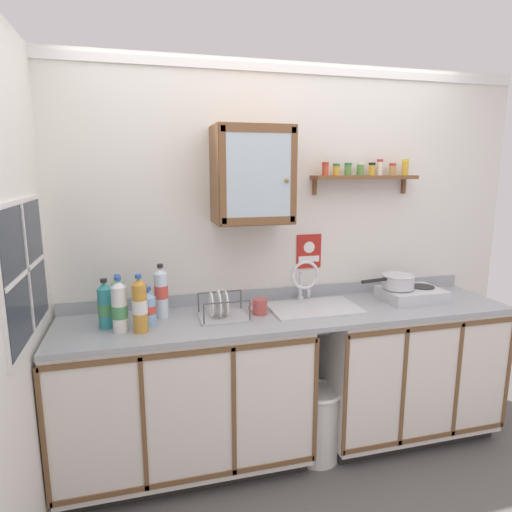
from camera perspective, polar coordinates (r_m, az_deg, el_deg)
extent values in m
plane|color=#565451|center=(2.81, 7.67, -28.31)|extent=(5.79, 5.79, 0.00)
cube|color=silver|center=(2.92, 2.72, 0.00)|extent=(3.39, 0.05, 2.43)
cube|color=white|center=(2.90, 3.15, 23.10)|extent=(3.39, 0.02, 0.05)
cube|color=black|center=(3.01, -9.05, -24.35)|extent=(1.39, 0.52, 0.08)
cube|color=silver|center=(2.75, -9.28, -17.04)|extent=(1.42, 0.58, 0.82)
cube|color=brown|center=(2.32, -8.81, -12.37)|extent=(1.42, 0.01, 0.03)
cube|color=brown|center=(2.69, -8.29, -26.75)|extent=(1.42, 0.01, 0.03)
cube|color=brown|center=(2.53, -25.84, -20.71)|extent=(0.02, 0.01, 0.75)
cube|color=brown|center=(2.48, -14.34, -20.56)|extent=(0.02, 0.01, 0.75)
cube|color=brown|center=(2.52, -2.86, -19.65)|extent=(0.02, 0.01, 0.75)
cube|color=brown|center=(2.65, 7.73, -18.15)|extent=(0.02, 0.01, 0.75)
cube|color=black|center=(3.44, 17.77, -19.85)|extent=(1.12, 0.52, 0.08)
cube|color=silver|center=(3.21, 18.55, -13.17)|extent=(1.15, 0.58, 0.82)
cube|color=brown|center=(2.85, 22.29, -8.53)|extent=(1.15, 0.01, 0.03)
cube|color=brown|center=(3.17, 21.25, -21.09)|extent=(1.15, 0.01, 0.03)
cube|color=brown|center=(2.72, 11.50, -17.47)|extent=(0.02, 0.01, 0.75)
cube|color=brown|center=(2.89, 18.58, -15.98)|extent=(0.02, 0.01, 0.75)
cube|color=brown|center=(3.10, 24.68, -14.49)|extent=(0.02, 0.01, 0.75)
cube|color=brown|center=(3.35, 29.87, -13.08)|extent=(0.02, 0.01, 0.75)
cube|color=#9EA3A8|center=(2.71, 4.70, -7.52)|extent=(2.75, 0.61, 0.03)
cube|color=#9EA3A8|center=(2.95, 2.88, -4.83)|extent=(2.75, 0.02, 0.08)
cube|color=silver|center=(2.77, 7.55, -6.68)|extent=(0.55, 0.36, 0.01)
cube|color=slate|center=(2.81, 7.49, -8.91)|extent=(0.47, 0.29, 0.01)
cube|color=slate|center=(2.92, 6.41, -7.02)|extent=(0.47, 0.01, 0.12)
cube|color=slate|center=(2.67, 8.74, -8.90)|extent=(0.47, 0.01, 0.12)
cylinder|color=#4C4C51|center=(2.81, 7.49, -8.95)|extent=(0.04, 0.04, 0.01)
cylinder|color=silver|center=(2.94, 5.73, -5.46)|extent=(0.05, 0.05, 0.02)
cylinder|color=silver|center=(2.92, 5.76, -3.67)|extent=(0.02, 0.02, 0.17)
torus|color=silver|center=(2.82, 6.40, -2.46)|extent=(0.19, 0.02, 0.19)
cylinder|color=silver|center=(2.95, 6.83, -4.75)|extent=(0.02, 0.02, 0.05)
cube|color=silver|center=(3.09, 19.51, -4.72)|extent=(0.39, 0.30, 0.08)
cylinder|color=#2D2D2D|center=(3.05, 17.87, -4.03)|extent=(0.16, 0.16, 0.01)
cylinder|color=#2D2D2D|center=(3.15, 20.73, -3.72)|extent=(0.16, 0.16, 0.01)
cylinder|color=black|center=(2.94, 19.45, -5.55)|extent=(0.03, 0.02, 0.03)
cylinder|color=black|center=(3.05, 22.37, -5.17)|extent=(0.03, 0.02, 0.03)
cylinder|color=silver|center=(3.04, 17.92, -3.19)|extent=(0.21, 0.21, 0.09)
torus|color=silver|center=(3.03, 17.97, -2.41)|extent=(0.21, 0.21, 0.01)
cylinder|color=black|center=(2.90, 15.06, -3.08)|extent=(0.19, 0.05, 0.02)
cylinder|color=#4CB266|center=(2.63, -17.38, -5.70)|extent=(0.07, 0.07, 0.22)
cone|color=#4CB266|center=(2.60, -17.54, -3.06)|extent=(0.06, 0.06, 0.03)
cylinder|color=#2D59B2|center=(2.60, -17.57, -2.53)|extent=(0.03, 0.03, 0.02)
cylinder|color=#3F8CCC|center=(2.64, -17.35, -6.14)|extent=(0.07, 0.07, 0.06)
cylinder|color=#8CB7E0|center=(2.53, -13.75, -6.93)|extent=(0.08, 0.08, 0.16)
cone|color=#8CB7E0|center=(2.50, -13.85, -4.77)|extent=(0.08, 0.08, 0.04)
cylinder|color=#2D59B2|center=(2.49, -13.88, -4.13)|extent=(0.04, 0.04, 0.02)
cylinder|color=#D84C3F|center=(2.52, -13.76, -6.71)|extent=(0.08, 0.08, 0.05)
cylinder|color=white|center=(2.46, -17.25, -6.59)|extent=(0.08, 0.08, 0.25)
cone|color=white|center=(2.42, -17.44, -3.41)|extent=(0.08, 0.08, 0.04)
cylinder|color=#2D59B2|center=(2.41, -17.48, -2.77)|extent=(0.04, 0.04, 0.02)
cylinder|color=#4C9959|center=(2.46, -17.23, -6.90)|extent=(0.08, 0.08, 0.07)
cylinder|color=teal|center=(2.54, -18.91, -6.41)|extent=(0.08, 0.08, 0.22)
cone|color=teal|center=(2.51, -19.09, -3.64)|extent=(0.07, 0.07, 0.04)
cylinder|color=#262626|center=(2.50, -19.13, -3.03)|extent=(0.04, 0.04, 0.02)
cylinder|color=#4C9959|center=(2.54, -18.90, -6.55)|extent=(0.08, 0.08, 0.06)
cylinder|color=silver|center=(2.62, -12.15, -5.04)|extent=(0.08, 0.08, 0.27)
cone|color=silver|center=(2.58, -12.29, -1.84)|extent=(0.07, 0.07, 0.03)
cylinder|color=#262626|center=(2.57, -12.31, -1.25)|extent=(0.03, 0.03, 0.02)
cylinder|color=#D84C3F|center=(2.61, -12.17, -4.54)|extent=(0.08, 0.08, 0.07)
cylinder|color=gold|center=(2.42, -14.79, -6.57)|extent=(0.08, 0.08, 0.26)
cone|color=gold|center=(2.38, -14.97, -3.20)|extent=(0.07, 0.07, 0.03)
cylinder|color=#2D59B2|center=(2.37, -15.00, -2.56)|extent=(0.03, 0.03, 0.02)
cylinder|color=white|center=(2.42, -14.81, -6.35)|extent=(0.08, 0.08, 0.07)
cube|color=#B2B2B7|center=(2.60, -4.22, -7.87)|extent=(0.28, 0.24, 0.01)
cylinder|color=#4C4F54|center=(2.45, -6.76, -7.51)|extent=(0.01, 0.01, 0.12)
cylinder|color=#4C4F54|center=(2.50, -0.80, -7.06)|extent=(0.01, 0.01, 0.12)
cylinder|color=#4C4F54|center=(2.66, -7.46, -6.01)|extent=(0.01, 0.01, 0.12)
cylinder|color=#4C4F54|center=(2.71, -1.96, -5.63)|extent=(0.01, 0.01, 0.12)
cylinder|color=#4C4F54|center=(2.45, -3.77, -6.01)|extent=(0.26, 0.01, 0.01)
cylinder|color=#4C4F54|center=(2.66, -4.71, -4.64)|extent=(0.26, 0.01, 0.01)
cylinder|color=white|center=(2.56, -5.81, -6.27)|extent=(0.01, 0.14, 0.14)
cylinder|color=white|center=(2.57, -4.87, -6.20)|extent=(0.01, 0.17, 0.17)
cylinder|color=white|center=(2.57, -3.94, -6.14)|extent=(0.01, 0.15, 0.15)
cylinder|color=#B24C47|center=(2.64, 0.53, -6.57)|extent=(0.09, 0.09, 0.09)
torus|color=#B24C47|center=(2.62, -0.41, -6.65)|extent=(0.06, 0.03, 0.06)
cube|color=brown|center=(2.64, -0.53, 10.43)|extent=(0.45, 0.31, 0.56)
cube|color=silver|center=(2.48, 0.39, 10.38)|extent=(0.37, 0.01, 0.46)
cube|color=brown|center=(2.44, -4.32, 10.34)|extent=(0.04, 0.01, 0.53)
cube|color=brown|center=(2.54, 4.92, 10.36)|extent=(0.04, 0.01, 0.53)
cube|color=brown|center=(2.49, 0.40, 16.22)|extent=(0.43, 0.01, 0.05)
cube|color=brown|center=(2.50, 0.39, 4.56)|extent=(0.43, 0.01, 0.05)
sphere|color=olive|center=(2.52, 4.03, 9.72)|extent=(0.02, 0.02, 0.02)
cube|color=brown|center=(3.00, 13.91, 9.86)|extent=(0.71, 0.14, 0.02)
cube|color=brown|center=(2.91, 7.60, 8.84)|extent=(0.02, 0.03, 0.10)
cube|color=brown|center=(3.22, 18.55, 8.58)|extent=(0.02, 0.03, 0.10)
cylinder|color=#CC4C33|center=(2.87, 8.95, 10.92)|extent=(0.04, 0.04, 0.07)
cylinder|color=red|center=(2.87, 8.98, 11.75)|extent=(0.04, 0.04, 0.02)
cylinder|color=gold|center=(2.90, 10.34, 10.79)|extent=(0.04, 0.04, 0.06)
cylinder|color=#33723F|center=(2.90, 10.37, 11.53)|extent=(0.04, 0.04, 0.02)
cylinder|color=#598C3F|center=(2.94, 11.80, 10.79)|extent=(0.04, 0.04, 0.06)
cylinder|color=#33723F|center=(2.94, 11.83, 11.57)|extent=(0.05, 0.05, 0.02)
cylinder|color=#598C3F|center=(2.98, 13.34, 10.77)|extent=(0.05, 0.05, 0.07)
cylinder|color=white|center=(2.98, 13.38, 11.58)|extent=(0.05, 0.05, 0.02)
cylinder|color=gold|center=(3.04, 14.76, 10.69)|extent=(0.04, 0.04, 0.07)
cylinder|color=black|center=(3.04, 14.80, 11.46)|extent=(0.05, 0.05, 0.02)
cylinder|color=silver|center=(3.07, 15.73, 10.84)|extent=(0.04, 0.04, 0.09)
cylinder|color=red|center=(3.07, 15.78, 11.81)|extent=(0.04, 0.04, 0.02)
cylinder|color=tan|center=(3.10, 17.24, 10.53)|extent=(0.04, 0.04, 0.06)
cylinder|color=red|center=(3.10, 17.28, 11.25)|extent=(0.04, 0.04, 0.02)
cylinder|color=gold|center=(3.14, 18.74, 10.68)|extent=(0.04, 0.04, 0.09)
cylinder|color=yellow|center=(3.14, 18.80, 11.63)|extent=(0.05, 0.05, 0.02)
cube|color=#B2261E|center=(2.96, 6.85, 0.61)|extent=(0.17, 0.01, 0.23)
cube|color=white|center=(2.97, 6.86, -0.38)|extent=(0.15, 0.00, 0.04)
cylinder|color=white|center=(2.95, 6.90, 1.13)|extent=(0.08, 0.00, 0.08)
cube|color=#262D38|center=(2.27, -27.61, -1.61)|extent=(0.01, 0.74, 0.60)
cube|color=white|center=(2.28, -27.85, -1.62)|extent=(0.02, 0.78, 0.64)
cube|color=white|center=(2.27, -27.46, -1.61)|extent=(0.01, 0.02, 0.60)
cube|color=white|center=(2.27, -27.46, -1.61)|extent=(0.01, 0.74, 0.02)
cylinder|color=silver|center=(2.95, 7.98, -20.81)|extent=(0.27, 0.27, 0.45)
torus|color=white|center=(2.84, 8.11, -16.95)|extent=(0.30, 0.30, 0.03)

